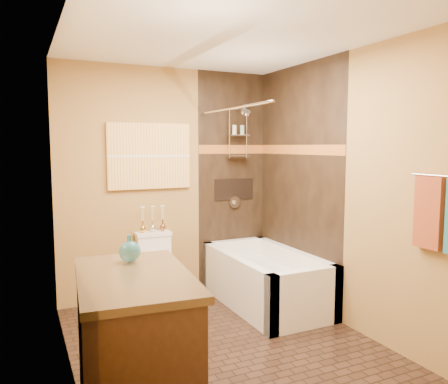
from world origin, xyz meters
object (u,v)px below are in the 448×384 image
bathtub (265,283)px  toilet (158,269)px  vanity (134,350)px  sunset_painting (149,156)px

bathtub → toilet: toilet is taller
toilet → vanity: 2.00m
toilet → vanity: bearing=-108.9°
bathtub → vanity: vanity is taller
bathtub → toilet: 1.13m
bathtub → vanity: size_ratio=1.37×
sunset_painting → vanity: bearing=-108.5°
sunset_painting → bathtub: bearing=-35.5°
bathtub → vanity: 2.23m
sunset_painting → toilet: size_ratio=1.21×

